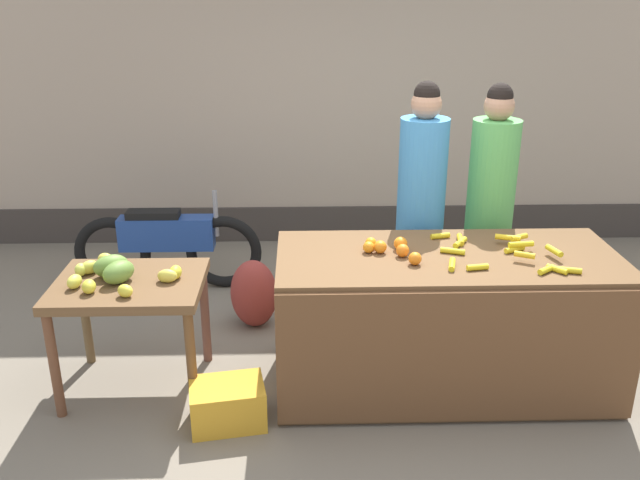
{
  "coord_description": "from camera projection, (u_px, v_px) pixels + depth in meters",
  "views": [
    {
      "loc": [
        -0.46,
        -3.85,
        2.5
      ],
      "look_at": [
        -0.34,
        0.15,
        0.96
      ],
      "focal_mm": 37.79,
      "sensor_mm": 36.0,
      "label": 1
    }
  ],
  "objects": [
    {
      "name": "ground_plane",
      "position": [
        372.0,
        382.0,
        4.5
      ],
      "size": [
        24.0,
        24.0,
        0.0
      ],
      "primitive_type": "plane",
      "color": "#756B5B"
    },
    {
      "name": "market_wall_back",
      "position": [
        348.0,
        83.0,
        6.51
      ],
      "size": [
        8.75,
        0.23,
        3.22
      ],
      "color": "tan",
      "rests_on": "ground"
    },
    {
      "name": "fruit_stall_counter",
      "position": [
        444.0,
        321.0,
        4.33
      ],
      "size": [
        2.14,
        0.95,
        0.91
      ],
      "color": "brown",
      "rests_on": "ground"
    },
    {
      "name": "side_table_wooden",
      "position": [
        130.0,
        296.0,
        4.22
      ],
      "size": [
        0.92,
        0.73,
        0.76
      ],
      "color": "brown",
      "rests_on": "ground"
    },
    {
      "name": "banana_bunch_pile",
      "position": [
        502.0,
        251.0,
        4.16
      ],
      "size": [
        0.78,
        0.66,
        0.07
      ],
      "color": "gold",
      "rests_on": "fruit_stall_counter"
    },
    {
      "name": "orange_pile",
      "position": [
        392.0,
        248.0,
        4.18
      ],
      "size": [
        0.33,
        0.35,
        0.09
      ],
      "color": "orange",
      "rests_on": "fruit_stall_counter"
    },
    {
      "name": "mango_papaya_pile",
      "position": [
        116.0,
        271.0,
        4.17
      ],
      "size": [
        0.69,
        0.59,
        0.14
      ],
      "color": "yellow",
      "rests_on": "side_table_wooden"
    },
    {
      "name": "vendor_woman_blue_shirt",
      "position": [
        420.0,
        213.0,
        4.83
      ],
      "size": [
        0.34,
        0.34,
        1.88
      ],
      "color": "#33333D",
      "rests_on": "ground"
    },
    {
      "name": "vendor_woman_green_shirt",
      "position": [
        489.0,
        211.0,
        4.9
      ],
      "size": [
        0.34,
        0.34,
        1.86
      ],
      "color": "#33333D",
      "rests_on": "ground"
    },
    {
      "name": "parked_motorcycle",
      "position": [
        167.0,
        244.0,
        5.75
      ],
      "size": [
        1.6,
        0.18,
        0.88
      ],
      "color": "black",
      "rests_on": "ground"
    },
    {
      "name": "produce_crate",
      "position": [
        228.0,
        404.0,
        4.04
      ],
      "size": [
        0.49,
        0.39,
        0.26
      ],
      "primitive_type": "cube",
      "rotation": [
        0.0,
        0.0,
        0.17
      ],
      "color": "gold",
      "rests_on": "ground"
    },
    {
      "name": "produce_sack",
      "position": [
        254.0,
        293.0,
        5.14
      ],
      "size": [
        0.41,
        0.36,
        0.54
      ],
      "primitive_type": "ellipsoid",
      "rotation": [
        0.0,
        0.0,
        2.94
      ],
      "color": "maroon",
      "rests_on": "ground"
    }
  ]
}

